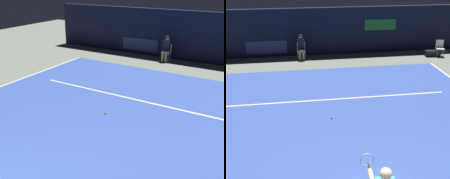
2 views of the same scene
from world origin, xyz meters
The scene contains 6 objects.
ground_plane centered at (0.00, 4.64, 0.00)m, with size 33.74×33.74×0.00m, color gray.
court_surface centered at (0.00, 4.64, 0.01)m, with size 11.06×11.28×0.01m, color #3856B2.
line_service centered at (0.00, 6.62, 0.01)m, with size 8.63×0.10×0.01m, color white.
back_wall centered at (0.00, 12.94, 1.30)m, with size 17.06×0.33×2.60m.
line_judge_on_chair centered at (-1.13, 12.11, 0.69)m, with size 0.44×0.53×1.32m.
tennis_ball centered at (-0.47, 5.07, 0.05)m, with size 0.07×0.07×0.07m, color #CCE033.
Camera 1 is at (4.06, -2.02, 4.18)m, focal length 45.81 mm.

